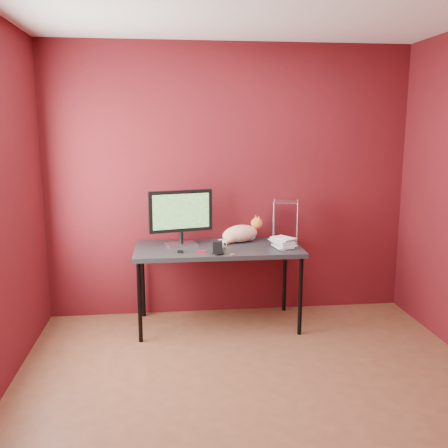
{
  "coord_description": "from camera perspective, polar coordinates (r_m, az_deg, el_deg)",
  "views": [
    {
      "loc": [
        -0.59,
        -3.02,
        1.82
      ],
      "look_at": [
        -0.12,
        1.15,
        1.0
      ],
      "focal_mm": 40.0,
      "sensor_mm": 36.0,
      "label": 1
    }
  ],
  "objects": [
    {
      "name": "washer",
      "position": [
        4.27,
        0.97,
        -3.48
      ],
      "size": [
        0.04,
        0.04,
        0.0
      ],
      "primitive_type": "cylinder",
      "color": "#A1A1A5",
      "rests_on": "desk"
    },
    {
      "name": "book_stack",
      "position": [
        4.42,
        6.08,
        3.63
      ],
      "size": [
        0.24,
        0.25,
        1.01
      ],
      "rotation": [
        0.0,
        0.0,
        0.36
      ],
      "color": "beige",
      "rests_on": "desk"
    },
    {
      "name": "wire_rack",
      "position": [
        4.79,
        7.05,
        0.37
      ],
      "size": [
        0.26,
        0.23,
        0.38
      ],
      "rotation": [
        0.0,
        0.0,
        -0.25
      ],
      "color": "#A1A1A5",
      "rests_on": "desk"
    },
    {
      "name": "skull_mug",
      "position": [
        4.38,
        -0.36,
        -2.41
      ],
      "size": [
        0.11,
        0.11,
        0.1
      ],
      "rotation": [
        0.0,
        0.0,
        0.15
      ],
      "color": "white",
      "rests_on": "desk"
    },
    {
      "name": "speaker",
      "position": [
        4.26,
        -0.72,
        -2.77
      ],
      "size": [
        0.1,
        0.1,
        0.12
      ],
      "rotation": [
        0.0,
        0.0,
        -0.11
      ],
      "color": "black",
      "rests_on": "desk"
    },
    {
      "name": "desk",
      "position": [
        4.55,
        -0.71,
        -3.24
      ],
      "size": [
        1.5,
        0.7,
        0.75
      ],
      "color": "black",
      "rests_on": "ground"
    },
    {
      "name": "pocket_knife",
      "position": [
        4.33,
        -2.63,
        -3.17
      ],
      "size": [
        0.09,
        0.03,
        0.02
      ],
      "primitive_type": "cube",
      "rotation": [
        0.0,
        0.0,
        -0.04
      ],
      "color": "#AB0D28",
      "rests_on": "desk"
    },
    {
      "name": "monitor",
      "position": [
        4.55,
        -4.96,
        1.03
      ],
      "size": [
        0.58,
        0.25,
        0.51
      ],
      "rotation": [
        0.0,
        0.0,
        0.24
      ],
      "color": "#A1A1A5",
      "rests_on": "desk"
    },
    {
      "name": "cat",
      "position": [
        4.71,
        1.95,
        -1.07
      ],
      "size": [
        0.46,
        0.34,
        0.24
      ],
      "rotation": [
        0.0,
        0.0,
        0.35
      ],
      "color": "#CF562B",
      "rests_on": "desk"
    },
    {
      "name": "room",
      "position": [
        3.1,
        4.59,
        4.05
      ],
      "size": [
        3.52,
        3.52,
        2.61
      ],
      "color": "#57301D",
      "rests_on": "ground"
    },
    {
      "name": "black_gadget",
      "position": [
        4.33,
        -5.02,
        -3.17
      ],
      "size": [
        0.05,
        0.04,
        0.02
      ],
      "primitive_type": "cube",
      "rotation": [
        0.0,
        0.0,
        -0.23
      ],
      "color": "black",
      "rests_on": "desk"
    }
  ]
}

